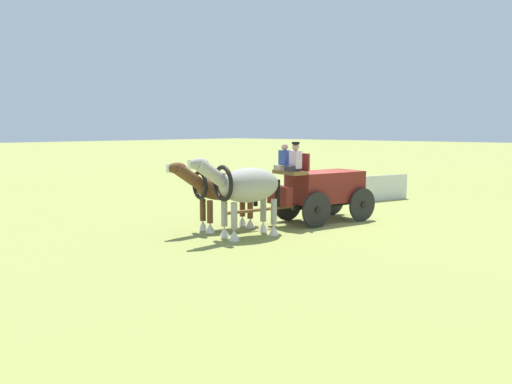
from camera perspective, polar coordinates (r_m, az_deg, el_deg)
name	(u,v)px	position (r m, az deg, el deg)	size (l,w,h in m)	color
ground_plane	(325,221)	(17.18, 7.79, -3.26)	(220.00, 220.00, 0.00)	olive
show_wagon	(321,188)	(16.89, 7.40, 0.50)	(5.43, 2.32, 2.69)	maroon
draft_horse_near	(245,187)	(14.33, -1.21, 0.53)	(2.93, 1.46, 2.32)	#9E998E
draft_horse_off	(222,189)	(15.45, -3.86, 0.40)	(3.03, 1.34, 2.13)	brown
sponsor_banner	(379,188)	(22.30, 13.84, 0.41)	(3.20, 0.06, 1.10)	silver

